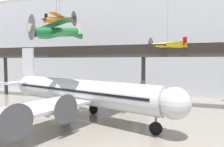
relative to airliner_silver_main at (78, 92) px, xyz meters
The scene contains 6 objects.
hangar_back_wall 24.52m from the airliner_silver_main, 73.37° to the left, with size 140.00×3.00×23.16m.
mezzanine_walkway 13.12m from the airliner_silver_main, 56.99° to the left, with size 110.00×3.20×10.02m.
airliner_silver_main is the anchor object (origin of this frame).
suspended_plane_yellow_lowwing 15.34m from the airliner_silver_main, 40.57° to the left, with size 5.96×7.22×9.22m.
suspended_plane_green_biplane 8.12m from the airliner_silver_main, 154.41° to the right, with size 7.68×7.05×8.05m.
suspended_plane_orange_highwing 15.28m from the airliner_silver_main, 134.71° to the left, with size 5.86×7.15×4.60m.
Camera 1 is at (5.53, -12.34, 7.43)m, focal length 32.00 mm.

